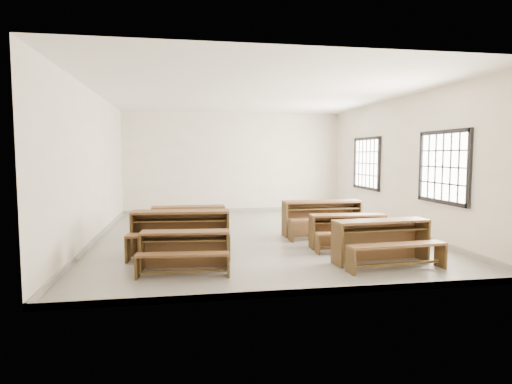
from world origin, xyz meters
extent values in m
plane|color=gray|center=(0.00, 0.00, 0.00)|extent=(8.50, 8.50, 0.00)
cube|color=white|center=(0.00, 0.00, 3.18)|extent=(7.00, 8.50, 0.05)
cube|color=silver|center=(0.00, 4.22, 1.60)|extent=(7.00, 0.05, 3.20)
cube|color=silver|center=(0.00, -4.22, 1.60)|extent=(7.00, 0.05, 3.20)
cube|color=silver|center=(-3.48, 0.00, 1.60)|extent=(0.05, 8.50, 3.20)
cube|color=silver|center=(3.48, 0.00, 1.60)|extent=(0.05, 8.50, 3.20)
cube|color=gray|center=(0.00, 4.23, 0.05)|extent=(7.00, 0.04, 0.10)
cube|color=gray|center=(0.00, -4.23, 0.05)|extent=(7.00, 0.04, 0.10)
cube|color=gray|center=(-3.48, 0.00, 0.05)|extent=(0.04, 8.50, 0.10)
cube|color=gray|center=(3.48, 0.00, 0.05)|extent=(0.04, 8.50, 0.10)
cube|color=white|center=(3.47, -1.80, 1.60)|extent=(0.02, 1.50, 1.30)
cube|color=black|center=(3.45, -1.80, 2.29)|extent=(0.06, 1.62, 0.08)
cube|color=black|center=(3.45, -1.80, 0.91)|extent=(0.06, 1.62, 0.08)
cube|color=black|center=(3.45, -2.59, 1.60)|extent=(0.06, 0.08, 1.46)
cube|color=black|center=(3.45, -1.01, 1.60)|extent=(0.06, 0.08, 1.46)
cube|color=white|center=(3.47, 1.80, 1.60)|extent=(0.02, 1.50, 1.30)
cube|color=black|center=(3.45, 1.80, 2.29)|extent=(0.06, 1.62, 0.08)
cube|color=black|center=(3.45, 1.80, 0.91)|extent=(0.06, 1.62, 0.08)
cube|color=black|center=(3.45, 1.01, 1.60)|extent=(0.06, 0.08, 1.46)
cube|color=black|center=(3.45, 2.59, 1.60)|extent=(0.06, 0.08, 1.46)
cube|color=brown|center=(-1.61, -2.68, 0.61)|extent=(1.42, 0.47, 0.03)
cube|color=brown|center=(-1.59, -2.52, 0.30)|extent=(1.40, 0.15, 0.59)
cube|color=#463118|center=(-2.29, -2.62, 0.30)|extent=(0.06, 0.35, 0.59)
cube|color=#463118|center=(-0.93, -2.74, 0.30)|extent=(0.06, 0.35, 0.59)
cube|color=#463118|center=(-1.61, -2.70, 0.49)|extent=(1.31, 0.37, 0.02)
cube|color=brown|center=(-1.64, -3.11, 0.35)|extent=(1.42, 0.36, 0.03)
cube|color=#463118|center=(-2.32, -3.05, 0.17)|extent=(0.06, 0.25, 0.33)
cube|color=#463118|center=(-0.96, -3.17, 0.17)|extent=(0.06, 0.25, 0.33)
cube|color=#463118|center=(-1.64, -3.11, 0.09)|extent=(1.29, 0.15, 0.03)
cube|color=brown|center=(-1.68, -1.50, 0.78)|extent=(1.82, 0.58, 0.04)
cube|color=brown|center=(-1.66, -1.30, 0.38)|extent=(1.79, 0.17, 0.76)
cube|color=#463118|center=(-2.55, -1.43, 0.38)|extent=(0.08, 0.45, 0.76)
cube|color=#463118|center=(-0.81, -1.56, 0.38)|extent=(0.08, 0.45, 0.76)
cube|color=#463118|center=(-1.68, -1.52, 0.63)|extent=(1.68, 0.46, 0.02)
cube|color=brown|center=(-1.72, -2.04, 0.45)|extent=(1.81, 0.44, 0.04)
cube|color=#463118|center=(-2.59, -1.98, 0.21)|extent=(0.07, 0.32, 0.43)
cube|color=#463118|center=(-0.85, -2.11, 0.21)|extent=(0.07, 0.32, 0.43)
cube|color=#463118|center=(-1.72, -2.04, 0.11)|extent=(1.66, 0.18, 0.04)
cube|color=brown|center=(-1.52, -0.05, 0.69)|extent=(1.59, 0.41, 0.04)
cube|color=brown|center=(-1.52, 0.13, 0.34)|extent=(1.59, 0.05, 0.67)
cube|color=#463118|center=(-2.29, -0.05, 0.34)|extent=(0.04, 0.40, 0.67)
cube|color=#463118|center=(-0.75, -0.04, 0.34)|extent=(0.04, 0.40, 0.67)
cube|color=#463118|center=(-1.52, -0.07, 0.56)|extent=(1.47, 0.31, 0.02)
cube|color=brown|center=(-1.52, -0.53, 0.40)|extent=(1.59, 0.29, 0.04)
cube|color=#463118|center=(-2.29, -0.54, 0.19)|extent=(0.04, 0.28, 0.38)
cube|color=#463118|center=(-0.74, -0.53, 0.19)|extent=(0.04, 0.28, 0.38)
cube|color=#463118|center=(-1.52, -0.53, 0.10)|extent=(1.47, 0.06, 0.04)
cube|color=brown|center=(1.68, -2.79, 0.72)|extent=(1.68, 0.53, 0.04)
cube|color=brown|center=(1.67, -2.60, 0.35)|extent=(1.65, 0.16, 0.70)
cube|color=#463118|center=(0.88, -2.85, 0.35)|extent=(0.07, 0.41, 0.70)
cube|color=#463118|center=(2.49, -2.73, 0.35)|extent=(0.07, 0.41, 0.70)
cube|color=#463118|center=(1.69, -2.81, 0.58)|extent=(1.54, 0.42, 0.02)
cube|color=brown|center=(1.72, -3.29, 0.41)|extent=(1.67, 0.41, 0.04)
cube|color=#463118|center=(0.92, -3.35, 0.20)|extent=(0.06, 0.29, 0.39)
cube|color=#463118|center=(2.52, -3.23, 0.20)|extent=(0.06, 0.29, 0.39)
cube|color=#463118|center=(1.72, -3.29, 0.10)|extent=(1.53, 0.16, 0.04)
cube|color=brown|center=(1.58, -1.56, 0.65)|extent=(1.50, 0.45, 0.04)
cube|color=brown|center=(1.58, -1.39, 0.32)|extent=(1.49, 0.12, 0.63)
cube|color=#463118|center=(0.85, -1.52, 0.32)|extent=(0.06, 0.37, 0.63)
cube|color=#463118|center=(2.30, -1.60, 0.32)|extent=(0.06, 0.37, 0.63)
cube|color=#463118|center=(1.57, -1.58, 0.52)|extent=(1.39, 0.35, 0.02)
cube|color=brown|center=(1.55, -2.01, 0.37)|extent=(1.50, 0.34, 0.04)
cube|color=#463118|center=(0.83, -1.97, 0.18)|extent=(0.05, 0.26, 0.35)
cube|color=#463118|center=(2.27, -2.05, 0.18)|extent=(0.05, 0.26, 0.35)
cube|color=#463118|center=(1.55, -2.01, 0.09)|extent=(1.37, 0.12, 0.04)
cube|color=brown|center=(1.49, -0.22, 0.78)|extent=(1.79, 0.47, 0.04)
cube|color=brown|center=(1.49, -0.02, 0.38)|extent=(1.78, 0.06, 0.76)
cube|color=#463118|center=(0.62, -0.23, 0.38)|extent=(0.05, 0.45, 0.76)
cube|color=#463118|center=(2.36, -0.21, 0.38)|extent=(0.05, 0.45, 0.76)
cube|color=#463118|center=(1.49, -0.24, 0.62)|extent=(1.65, 0.35, 0.02)
cube|color=brown|center=(1.49, -0.77, 0.45)|extent=(1.79, 0.33, 0.04)
cube|color=#463118|center=(0.62, -0.78, 0.21)|extent=(0.05, 0.31, 0.42)
cube|color=#463118|center=(2.36, -0.76, 0.21)|extent=(0.05, 0.31, 0.42)
cube|color=#463118|center=(1.49, -0.77, 0.11)|extent=(1.65, 0.07, 0.04)
camera|label=1|loc=(-1.62, -9.52, 1.84)|focal=30.00mm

